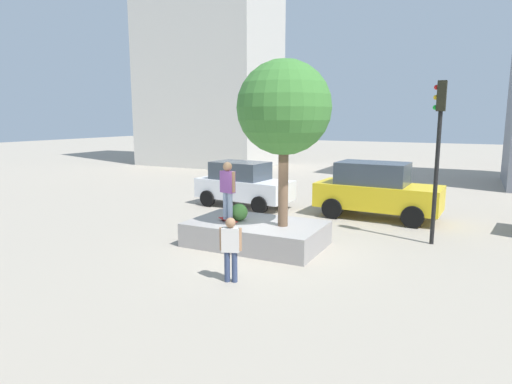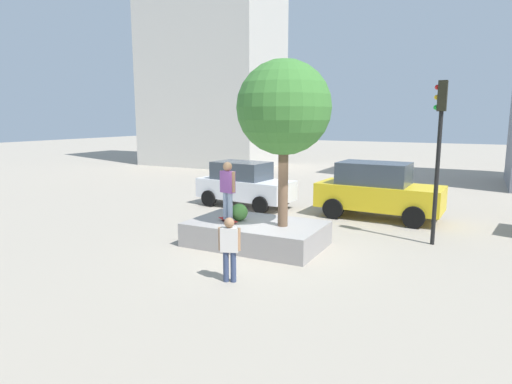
{
  "view_description": "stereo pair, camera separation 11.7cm",
  "coord_description": "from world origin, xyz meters",
  "px_view_note": "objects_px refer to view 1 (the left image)",
  "views": [
    {
      "loc": [
        5.14,
        -10.85,
        3.71
      ],
      "look_at": [
        -0.44,
        0.27,
        1.59
      ],
      "focal_mm": 30.58,
      "sensor_mm": 36.0,
      "label": 1
    },
    {
      "loc": [
        5.24,
        -10.8,
        3.71
      ],
      "look_at": [
        -0.44,
        0.27,
        1.59
      ],
      "focal_mm": 30.58,
      "sensor_mm": 36.0,
      "label": 2
    }
  ],
  "objects_px": {
    "planter_ledge": "(256,234)",
    "skateboard": "(228,220)",
    "plaza_tree": "(284,108)",
    "sedan_parked": "(243,184)",
    "traffic_light_corner": "(439,135)",
    "taxi_cab": "(376,190)",
    "skateboarder": "(228,187)",
    "bystander_watching": "(231,245)"
  },
  "relations": [
    {
      "from": "planter_ledge",
      "to": "plaza_tree",
      "type": "height_order",
      "value": "plaza_tree"
    },
    {
      "from": "skateboarder",
      "to": "planter_ledge",
      "type": "bearing_deg",
      "value": 24.52
    },
    {
      "from": "skateboard",
      "to": "skateboarder",
      "type": "bearing_deg",
      "value": 3.58
    },
    {
      "from": "skateboard",
      "to": "taxi_cab",
      "type": "height_order",
      "value": "taxi_cab"
    },
    {
      "from": "sedan_parked",
      "to": "bystander_watching",
      "type": "xyz_separation_m",
      "value": [
        3.87,
        -7.78,
        -0.09
      ]
    },
    {
      "from": "plaza_tree",
      "to": "bystander_watching",
      "type": "height_order",
      "value": "plaza_tree"
    },
    {
      "from": "plaza_tree",
      "to": "bystander_watching",
      "type": "xyz_separation_m",
      "value": [
        -0.07,
        -2.84,
        -3.1
      ]
    },
    {
      "from": "planter_ledge",
      "to": "skateboard",
      "type": "bearing_deg",
      "value": -155.48
    },
    {
      "from": "plaza_tree",
      "to": "skateboard",
      "type": "height_order",
      "value": "plaza_tree"
    },
    {
      "from": "planter_ledge",
      "to": "skateboarder",
      "type": "bearing_deg",
      "value": -155.48
    },
    {
      "from": "taxi_cab",
      "to": "skateboarder",
      "type": "bearing_deg",
      "value": -119.49
    },
    {
      "from": "sedan_parked",
      "to": "traffic_light_corner",
      "type": "relative_size",
      "value": 0.89
    },
    {
      "from": "bystander_watching",
      "to": "taxi_cab",
      "type": "bearing_deg",
      "value": 78.82
    },
    {
      "from": "skateboarder",
      "to": "bystander_watching",
      "type": "distance_m",
      "value": 3.1
    },
    {
      "from": "plaza_tree",
      "to": "taxi_cab",
      "type": "height_order",
      "value": "plaza_tree"
    },
    {
      "from": "sedan_parked",
      "to": "bystander_watching",
      "type": "relative_size",
      "value": 2.8
    },
    {
      "from": "sedan_parked",
      "to": "taxi_cab",
      "type": "height_order",
      "value": "taxi_cab"
    },
    {
      "from": "skateboarder",
      "to": "plaza_tree",
      "type": "bearing_deg",
      "value": 10.49
    },
    {
      "from": "sedan_parked",
      "to": "taxi_cab",
      "type": "bearing_deg",
      "value": 3.49
    },
    {
      "from": "skateboarder",
      "to": "traffic_light_corner",
      "type": "height_order",
      "value": "traffic_light_corner"
    },
    {
      "from": "skateboard",
      "to": "traffic_light_corner",
      "type": "bearing_deg",
      "value": 27.57
    },
    {
      "from": "planter_ledge",
      "to": "traffic_light_corner",
      "type": "xyz_separation_m",
      "value": [
        4.62,
        2.46,
        2.88
      ]
    },
    {
      "from": "taxi_cab",
      "to": "traffic_light_corner",
      "type": "bearing_deg",
      "value": -51.31
    },
    {
      "from": "plaza_tree",
      "to": "traffic_light_corner",
      "type": "distance_m",
      "value": 4.57
    },
    {
      "from": "sedan_parked",
      "to": "taxi_cab",
      "type": "distance_m",
      "value": 5.48
    },
    {
      "from": "plaza_tree",
      "to": "skateboarder",
      "type": "relative_size",
      "value": 2.7
    },
    {
      "from": "sedan_parked",
      "to": "taxi_cab",
      "type": "relative_size",
      "value": 0.92
    },
    {
      "from": "sedan_parked",
      "to": "plaza_tree",
      "type": "bearing_deg",
      "value": -51.44
    },
    {
      "from": "skateboard",
      "to": "skateboarder",
      "type": "distance_m",
      "value": 1.0
    },
    {
      "from": "planter_ledge",
      "to": "sedan_parked",
      "type": "distance_m",
      "value": 5.81
    },
    {
      "from": "sedan_parked",
      "to": "bystander_watching",
      "type": "bearing_deg",
      "value": -63.55
    },
    {
      "from": "skateboard",
      "to": "bystander_watching",
      "type": "height_order",
      "value": "bystander_watching"
    },
    {
      "from": "sedan_parked",
      "to": "bystander_watching",
      "type": "distance_m",
      "value": 8.69
    },
    {
      "from": "traffic_light_corner",
      "to": "bystander_watching",
      "type": "relative_size",
      "value": 3.15
    },
    {
      "from": "planter_ledge",
      "to": "skateboarder",
      "type": "relative_size",
      "value": 2.29
    },
    {
      "from": "planter_ledge",
      "to": "plaza_tree",
      "type": "xyz_separation_m",
      "value": [
        0.87,
        -0.04,
        3.62
      ]
    },
    {
      "from": "plaza_tree",
      "to": "skateboarder",
      "type": "height_order",
      "value": "plaza_tree"
    },
    {
      "from": "skateboarder",
      "to": "taxi_cab",
      "type": "distance_m",
      "value": 6.44
    },
    {
      "from": "planter_ledge",
      "to": "traffic_light_corner",
      "type": "height_order",
      "value": "traffic_light_corner"
    },
    {
      "from": "taxi_cab",
      "to": "traffic_light_corner",
      "type": "distance_m",
      "value": 4.16
    },
    {
      "from": "sedan_parked",
      "to": "traffic_light_corner",
      "type": "bearing_deg",
      "value": -17.58
    },
    {
      "from": "taxi_cab",
      "to": "skateboard",
      "type": "bearing_deg",
      "value": -119.49
    }
  ]
}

